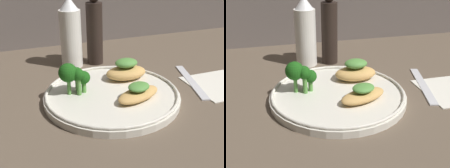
{
  "view_description": "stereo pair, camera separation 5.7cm",
  "coord_description": "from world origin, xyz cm",
  "views": [
    {
      "loc": [
        -18.31,
        -48.22,
        28.1
      ],
      "look_at": [
        0.0,
        0.0,
        3.4
      ],
      "focal_mm": 45.0,
      "sensor_mm": 36.0,
      "label": 1
    },
    {
      "loc": [
        -12.87,
        -49.94,
        28.1
      ],
      "look_at": [
        0.0,
        0.0,
        3.4
      ],
      "focal_mm": 45.0,
      "sensor_mm": 36.0,
      "label": 2
    }
  ],
  "objects": [
    {
      "name": "ground_plane",
      "position": [
        0.0,
        0.0,
        -0.5
      ],
      "size": [
        180.0,
        180.0,
        1.0
      ],
      "primitive_type": "cube",
      "color": "brown"
    },
    {
      "name": "plate",
      "position": [
        0.0,
        0.0,
        0.99
      ],
      "size": [
        27.98,
        27.98,
        2.0
      ],
      "color": "silver",
      "rests_on": "ground_plane"
    },
    {
      "name": "grilled_meat_front",
      "position": [
        3.94,
        -4.34,
        2.74
      ],
      "size": [
        11.02,
        7.82,
        3.37
      ],
      "color": "tan",
      "rests_on": "plate"
    },
    {
      "name": "grilled_meat_middle",
      "position": [
        5.55,
        5.58,
        3.32
      ],
      "size": [
        9.44,
        6.08,
        4.78
      ],
      "color": "tan",
      "rests_on": "plate"
    },
    {
      "name": "broccoli_bunch",
      "position": [
        -7.16,
        2.56,
        5.48
      ],
      "size": [
        6.36,
        4.6,
        6.69
      ],
      "color": "#569942",
      "rests_on": "plate"
    },
    {
      "name": "sauce_bottle",
      "position": [
        -3.31,
        21.06,
        8.63
      ],
      "size": [
        5.49,
        5.49,
        18.04
      ],
      "color": "white",
      "rests_on": "ground_plane"
    },
    {
      "name": "pepper_grinder",
      "position": [
        3.08,
        21.06,
        8.73
      ],
      "size": [
        4.27,
        4.27,
        18.95
      ],
      "color": "black",
      "rests_on": "ground_plane"
    },
    {
      "name": "fork",
      "position": [
        20.4,
        1.22,
        0.3
      ],
      "size": [
        6.75,
        18.47,
        0.6
      ],
      "color": "silver",
      "rests_on": "ground_plane"
    },
    {
      "name": "napkin",
      "position": [
        25.52,
        -2.68,
        0.2
      ],
      "size": [
        13.51,
        13.51,
        0.4
      ],
      "color": "silver",
      "rests_on": "ground_plane"
    }
  ]
}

